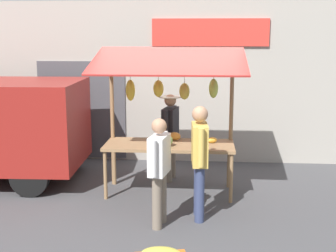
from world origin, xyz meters
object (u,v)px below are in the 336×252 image
Objects in this scene: market_stall at (170,105)px; shopper_in_striped_shirt at (199,154)px; shopper_with_ponytail at (159,165)px; vendor_with_sunhat at (170,130)px.

shopper_in_striped_shirt is (-0.51, 1.12, -0.55)m from market_stall.
shopper_in_striped_shirt reaches higher than shopper_with_ponytail.
market_stall is 1.56m from shopper_with_ponytail.
vendor_with_sunhat is 1.92m from shopper_in_striped_shirt.
market_stall reaches higher than vendor_with_sunhat.
market_stall is 1.46× the size of shopper_in_striped_shirt.
market_stall is 0.92m from vendor_with_sunhat.
vendor_with_sunhat is 2.15m from shopper_with_ponytail.
shopper_with_ponytail is (-0.00, 2.15, -0.06)m from vendor_with_sunhat.
shopper_with_ponytail is at bearing 10.68° from vendor_with_sunhat.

